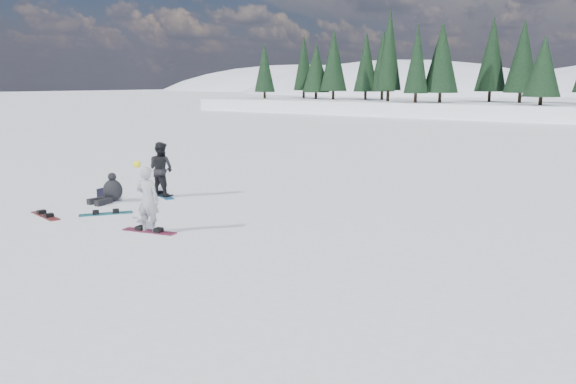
# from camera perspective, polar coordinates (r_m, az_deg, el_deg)

# --- Properties ---
(ground) EXTENTS (420.00, 420.00, 0.00)m
(ground) POSITION_cam_1_polar(r_m,az_deg,el_deg) (14.96, -12.93, -3.89)
(ground) COLOR white
(ground) RESTS_ON ground
(snowboarder_woman) EXTENTS (0.71, 0.57, 1.85)m
(snowboarder_woman) POSITION_cam_1_polar(r_m,az_deg,el_deg) (14.75, -14.07, -0.71)
(snowboarder_woman) COLOR #A2A2A7
(snowboarder_woman) RESTS_ON ground
(snowboarder_man) EXTENTS (0.97, 0.79, 1.84)m
(snowboarder_man) POSITION_cam_1_polar(r_m,az_deg,el_deg) (19.33, -12.78, 2.28)
(snowboarder_man) COLOR black
(snowboarder_man) RESTS_ON ground
(seated_rider) EXTENTS (0.68, 1.11, 0.94)m
(seated_rider) POSITION_cam_1_polar(r_m,az_deg,el_deg) (18.94, -17.51, 0.13)
(seated_rider) COLOR black
(seated_rider) RESTS_ON ground
(gear_bag) EXTENTS (0.47, 0.33, 0.30)m
(gear_bag) POSITION_cam_1_polar(r_m,az_deg,el_deg) (19.68, -18.11, -0.13)
(gear_bag) COLOR black
(gear_bag) RESTS_ON ground
(snowboard_woman) EXTENTS (1.52, 0.62, 0.03)m
(snowboard_woman) POSITION_cam_1_polar(r_m,az_deg,el_deg) (14.94, -13.90, -3.90)
(snowboard_woman) COLOR maroon
(snowboard_woman) RESTS_ON ground
(snowboard_man) EXTENTS (1.50, 0.80, 0.03)m
(snowboard_man) POSITION_cam_1_polar(r_m,az_deg,el_deg) (19.49, -12.66, -0.36)
(snowboard_man) COLOR #1B6195
(snowboard_man) RESTS_ON ground
(snowboard_loose_b) EXTENTS (1.53, 0.56, 0.03)m
(snowboard_loose_b) POSITION_cam_1_polar(r_m,az_deg,el_deg) (17.62, -23.43, -2.23)
(snowboard_loose_b) COLOR maroon
(snowboard_loose_b) RESTS_ON ground
(snowboard_loose_a) EXTENTS (1.12, 1.37, 0.03)m
(snowboard_loose_a) POSITION_cam_1_polar(r_m,az_deg,el_deg) (17.25, -18.01, -2.12)
(snowboard_loose_a) COLOR teal
(snowboard_loose_a) RESTS_ON ground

